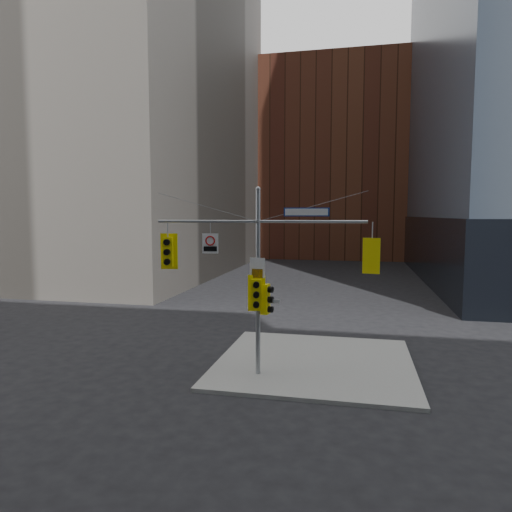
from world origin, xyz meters
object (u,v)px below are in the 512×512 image
at_px(signal_assembly, 258,263).
at_px(traffic_light_west_arm, 168,252).
at_px(traffic_light_pole_front, 256,294).
at_px(street_sign_blade, 307,212).
at_px(regulatory_sign_arm, 210,243).
at_px(traffic_light_pole_side, 266,299).
at_px(traffic_light_east_arm, 372,256).

bearing_deg(signal_assembly, traffic_light_west_arm, 179.78).
relative_size(traffic_light_pole_front, street_sign_blade, 0.84).
distance_m(street_sign_blade, regulatory_sign_arm, 3.87).
xyz_separation_m(traffic_light_pole_side, street_sign_blade, (1.49, 0.00, 3.29)).
bearing_deg(street_sign_blade, traffic_light_pole_side, 173.72).
xyz_separation_m(signal_assembly, traffic_light_pole_front, (-0.00, -0.27, -1.11)).
bearing_deg(signal_assembly, traffic_light_pole_front, -90.26).
height_order(traffic_light_west_arm, traffic_light_pole_side, traffic_light_west_arm).
xyz_separation_m(traffic_light_pole_front, street_sign_blade, (1.81, 0.27, 3.05)).
relative_size(signal_assembly, traffic_light_east_arm, 6.28).
distance_m(traffic_light_east_arm, traffic_light_pole_front, 4.43).
distance_m(traffic_light_west_arm, traffic_light_east_arm, 7.79).
bearing_deg(traffic_light_west_arm, signal_assembly, -10.84).
height_order(traffic_light_west_arm, traffic_light_pole_front, traffic_light_west_arm).
height_order(signal_assembly, street_sign_blade, signal_assembly).
height_order(signal_assembly, regulatory_sign_arm, signal_assembly).
distance_m(traffic_light_pole_side, traffic_light_pole_front, 0.49).
bearing_deg(traffic_light_west_arm, regulatory_sign_arm, -11.74).
relative_size(street_sign_blade, regulatory_sign_arm, 2.14).
bearing_deg(street_sign_blade, traffic_light_pole_front, -178.00).
bearing_deg(street_sign_blade, regulatory_sign_arm, 173.92).
height_order(traffic_light_pole_side, street_sign_blade, street_sign_blade).
distance_m(traffic_light_east_arm, traffic_light_pole_side, 4.21).
distance_m(traffic_light_pole_front, regulatory_sign_arm, 2.66).
relative_size(traffic_light_pole_side, traffic_light_pole_front, 0.83).
bearing_deg(traffic_light_west_arm, traffic_light_east_arm, -10.72).
bearing_deg(traffic_light_east_arm, street_sign_blade, 7.96).
bearing_deg(street_sign_blade, traffic_light_east_arm, -6.49).
distance_m(traffic_light_west_arm, traffic_light_pole_side, 4.32).
xyz_separation_m(traffic_light_west_arm, street_sign_blade, (5.44, -0.01, 1.55)).
distance_m(traffic_light_west_arm, regulatory_sign_arm, 1.80).
relative_size(traffic_light_west_arm, regulatory_sign_arm, 1.84).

